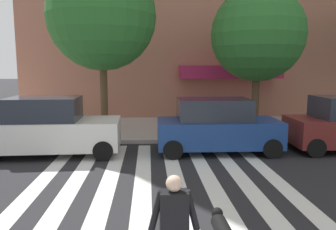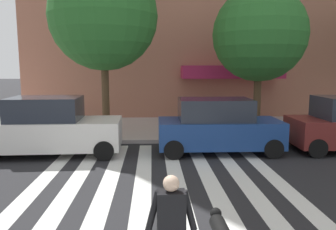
% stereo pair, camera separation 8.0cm
% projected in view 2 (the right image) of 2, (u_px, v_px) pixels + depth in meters
% --- Properties ---
extents(sidewalk_far, '(80.00, 6.00, 0.15)m').
position_uv_depth(sidewalk_far, '(140.00, 128.00, 16.25)').
color(sidewalk_far, '#B7A9A5').
rests_on(sidewalk_far, ground_plane).
extents(parked_car_behind_first, '(4.74, 2.13, 2.01)m').
position_uv_depth(parked_car_behind_first, '(51.00, 128.00, 11.57)').
color(parked_car_behind_first, silver).
rests_on(parked_car_behind_first, ground_plane).
extents(parked_car_third_in_line, '(4.30, 1.97, 1.93)m').
position_uv_depth(parked_car_third_in_line, '(218.00, 127.00, 11.85)').
color(parked_car_third_in_line, navy).
rests_on(parked_car_third_in_line, ground_plane).
extents(street_tree_nearest, '(4.49, 4.49, 7.21)m').
position_uv_depth(street_tree_nearest, '(103.00, 16.00, 13.81)').
color(street_tree_nearest, '#4C3823').
rests_on(street_tree_nearest, sidewalk_far).
extents(street_tree_middle, '(4.19, 4.19, 6.40)m').
position_uv_depth(street_tree_middle, '(260.00, 35.00, 14.87)').
color(street_tree_middle, '#4C3823').
rests_on(street_tree_middle, sidewalk_far).
extents(pedestrian_dog_walker, '(0.70, 0.25, 1.64)m').
position_uv_depth(pedestrian_dog_walker, '(171.00, 227.00, 4.47)').
color(pedestrian_dog_walker, black).
rests_on(pedestrian_dog_walker, ground_plane).
extents(dog_on_leash, '(0.27, 1.07, 0.65)m').
position_uv_depth(dog_on_leash, '(220.00, 229.00, 5.40)').
color(dog_on_leash, black).
rests_on(dog_on_leash, ground_plane).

